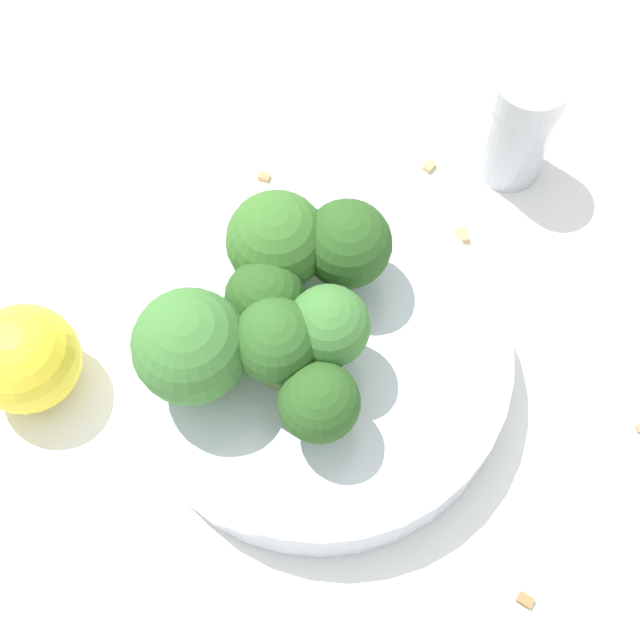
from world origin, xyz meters
TOP-DOWN VIEW (x-y plane):
  - ground_plane at (0.00, 0.00)m, footprint 3.00×3.00m
  - bowl at (0.00, 0.00)m, footprint 0.20×0.20m
  - broccoli_floret_0 at (0.00, 0.01)m, footprint 0.04×0.04m
  - broccoli_floret_1 at (0.02, -0.00)m, footprint 0.04×0.04m
  - broccoli_floret_2 at (-0.01, -0.05)m, footprint 0.05×0.05m
  - broccoli_floret_3 at (0.06, -0.02)m, footprint 0.05×0.05m
  - broccoli_floret_4 at (0.02, 0.03)m, footprint 0.04×0.04m
  - broccoli_floret_5 at (-0.03, -0.03)m, footprint 0.04×0.04m
  - broccoli_floret_6 at (0.01, -0.02)m, footprint 0.04×0.04m
  - pepper_shaker at (-0.17, -0.05)m, footprint 0.04×0.04m
  - lemon_wedge at (0.13, -0.08)m, footprint 0.06×0.06m
  - almond_crumb_0 at (-0.04, -0.12)m, footprint 0.01×0.01m
  - almond_crumb_1 at (-0.12, -0.02)m, footprint 0.01×0.01m
  - almond_crumb_2 at (-0.13, -0.07)m, footprint 0.01×0.01m
  - almond_crumb_3 at (-0.02, 0.15)m, footprint 0.01×0.01m

SIDE VIEW (x-z plane):
  - ground_plane at x=0.00m, z-range 0.00..0.00m
  - almond_crumb_0 at x=-0.04m, z-range 0.00..0.01m
  - almond_crumb_3 at x=-0.02m, z-range 0.00..0.01m
  - almond_crumb_2 at x=-0.13m, z-range 0.00..0.01m
  - almond_crumb_1 at x=-0.12m, z-range 0.00..0.01m
  - bowl at x=0.00m, z-range 0.00..0.04m
  - lemon_wedge at x=0.13m, z-range 0.00..0.06m
  - pepper_shaker at x=-0.17m, z-range 0.00..0.08m
  - broccoli_floret_6 at x=0.01m, z-range 0.04..0.09m
  - broccoli_floret_4 at x=0.02m, z-range 0.04..0.09m
  - broccoli_floret_5 at x=-0.03m, z-range 0.04..0.09m
  - broccoli_floret_2 at x=-0.01m, z-range 0.04..0.10m
  - broccoli_floret_0 at x=0.00m, z-range 0.04..0.10m
  - broccoli_floret_3 at x=0.06m, z-range 0.04..0.10m
  - broccoli_floret_1 at x=0.02m, z-range 0.04..0.10m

